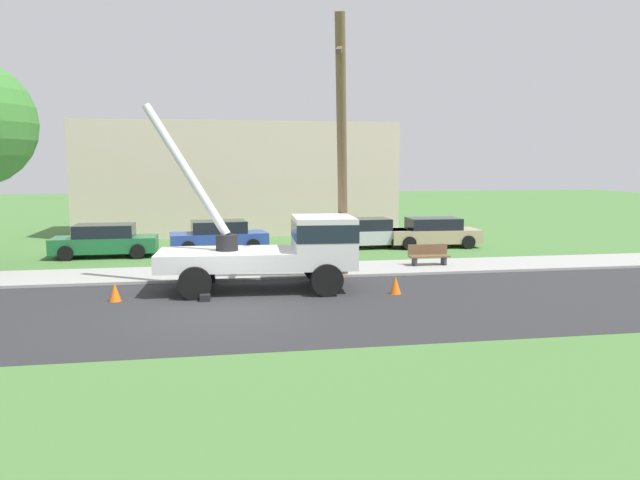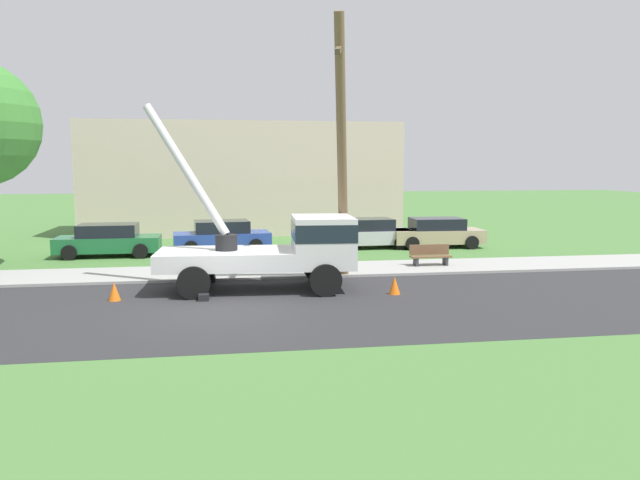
{
  "view_description": "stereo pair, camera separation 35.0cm",
  "coord_description": "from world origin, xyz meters",
  "px_view_note": "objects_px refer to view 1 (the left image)",
  "views": [
    {
      "loc": [
        -0.23,
        -16.82,
        4.01
      ],
      "look_at": [
        3.39,
        3.6,
        1.44
      ],
      "focal_mm": 34.3,
      "sensor_mm": 36.0,
      "label": 1
    },
    {
      "loc": [
        0.11,
        -16.88,
        4.01
      ],
      "look_at": [
        3.39,
        3.6,
        1.44
      ],
      "focal_mm": 34.3,
      "sensor_mm": 36.0,
      "label": 2
    }
  ],
  "objects_px": {
    "traffic_cone_curbside": "(323,272)",
    "parked_sedan_blue": "(219,236)",
    "park_bench": "(429,256)",
    "traffic_cone_ahead": "(395,285)",
    "utility_truck": "(283,246)",
    "parked_sedan_tan": "(433,232)",
    "traffic_cone_behind": "(115,292)",
    "leaning_utility_pole": "(342,151)",
    "parked_sedan_green": "(105,241)",
    "parked_sedan_silver": "(363,233)"
  },
  "relations": [
    {
      "from": "traffic_cone_curbside",
      "to": "parked_sedan_blue",
      "type": "relative_size",
      "value": 0.12
    },
    {
      "from": "parked_sedan_blue",
      "to": "park_bench",
      "type": "xyz_separation_m",
      "value": [
        8.02,
        -5.97,
        -0.25
      ]
    },
    {
      "from": "traffic_cone_curbside",
      "to": "parked_sedan_blue",
      "type": "bearing_deg",
      "value": 113.93
    },
    {
      "from": "traffic_cone_ahead",
      "to": "park_bench",
      "type": "distance_m",
      "value": 5.3
    },
    {
      "from": "utility_truck",
      "to": "parked_sedan_tan",
      "type": "xyz_separation_m",
      "value": [
        8.4,
        8.89,
        -0.7
      ]
    },
    {
      "from": "traffic_cone_ahead",
      "to": "traffic_cone_curbside",
      "type": "relative_size",
      "value": 1.0
    },
    {
      "from": "utility_truck",
      "to": "park_bench",
      "type": "xyz_separation_m",
      "value": [
        6.09,
        3.2,
        -0.95
      ]
    },
    {
      "from": "traffic_cone_behind",
      "to": "traffic_cone_curbside",
      "type": "height_order",
      "value": "same"
    },
    {
      "from": "traffic_cone_curbside",
      "to": "park_bench",
      "type": "bearing_deg",
      "value": 22.19
    },
    {
      "from": "traffic_cone_curbside",
      "to": "parked_sedan_tan",
      "type": "relative_size",
      "value": 0.13
    },
    {
      "from": "parked_sedan_tan",
      "to": "traffic_cone_ahead",
      "type": "bearing_deg",
      "value": -116.27
    },
    {
      "from": "leaning_utility_pole",
      "to": "parked_sedan_tan",
      "type": "relative_size",
      "value": 1.95
    },
    {
      "from": "parked_sedan_tan",
      "to": "park_bench",
      "type": "distance_m",
      "value": 6.14
    },
    {
      "from": "traffic_cone_ahead",
      "to": "parked_sedan_green",
      "type": "height_order",
      "value": "parked_sedan_green"
    },
    {
      "from": "parked_sedan_silver",
      "to": "traffic_cone_ahead",
      "type": "bearing_deg",
      "value": -98.62
    },
    {
      "from": "traffic_cone_ahead",
      "to": "parked_sedan_blue",
      "type": "bearing_deg",
      "value": 116.71
    },
    {
      "from": "leaning_utility_pole",
      "to": "traffic_cone_ahead",
      "type": "bearing_deg",
      "value": -56.32
    },
    {
      "from": "parked_sedan_silver",
      "to": "leaning_utility_pole",
      "type": "bearing_deg",
      "value": -108.72
    },
    {
      "from": "utility_truck",
      "to": "parked_sedan_green",
      "type": "xyz_separation_m",
      "value": [
        -6.85,
        8.32,
        -0.7
      ]
    },
    {
      "from": "leaning_utility_pole",
      "to": "traffic_cone_ahead",
      "type": "height_order",
      "value": "leaning_utility_pole"
    },
    {
      "from": "parked_sedan_tan",
      "to": "park_bench",
      "type": "relative_size",
      "value": 2.79
    },
    {
      "from": "parked_sedan_blue",
      "to": "parked_sedan_silver",
      "type": "height_order",
      "value": "same"
    },
    {
      "from": "traffic_cone_ahead",
      "to": "traffic_cone_behind",
      "type": "xyz_separation_m",
      "value": [
        -8.44,
        0.43,
        0.0
      ]
    },
    {
      "from": "traffic_cone_behind",
      "to": "parked_sedan_blue",
      "type": "xyz_separation_m",
      "value": [
        3.16,
        10.07,
        0.43
      ]
    },
    {
      "from": "traffic_cone_curbside",
      "to": "parked_sedan_blue",
      "type": "height_order",
      "value": "parked_sedan_blue"
    },
    {
      "from": "utility_truck",
      "to": "parked_sedan_tan",
      "type": "relative_size",
      "value": 1.51
    },
    {
      "from": "leaning_utility_pole",
      "to": "parked_sedan_blue",
      "type": "relative_size",
      "value": 1.91
    },
    {
      "from": "leaning_utility_pole",
      "to": "parked_sedan_blue",
      "type": "height_order",
      "value": "leaning_utility_pole"
    },
    {
      "from": "utility_truck",
      "to": "leaning_utility_pole",
      "type": "xyz_separation_m",
      "value": [
        2.05,
        0.63,
        3.05
      ]
    },
    {
      "from": "traffic_cone_behind",
      "to": "parked_sedan_tan",
      "type": "xyz_separation_m",
      "value": [
        13.49,
        9.79,
        0.43
      ]
    },
    {
      "from": "parked_sedan_silver",
      "to": "parked_sedan_green",
      "type": "bearing_deg",
      "value": -175.85
    },
    {
      "from": "park_bench",
      "to": "traffic_cone_curbside",
      "type": "bearing_deg",
      "value": -157.81
    },
    {
      "from": "traffic_cone_ahead",
      "to": "park_bench",
      "type": "height_order",
      "value": "park_bench"
    },
    {
      "from": "traffic_cone_ahead",
      "to": "parked_sedan_tan",
      "type": "height_order",
      "value": "parked_sedan_tan"
    },
    {
      "from": "traffic_cone_ahead",
      "to": "leaning_utility_pole",
      "type": "bearing_deg",
      "value": 123.68
    },
    {
      "from": "parked_sedan_tan",
      "to": "parked_sedan_silver",
      "type": "bearing_deg",
      "value": 175.26
    },
    {
      "from": "utility_truck",
      "to": "traffic_cone_ahead",
      "type": "xyz_separation_m",
      "value": [
        3.35,
        -1.33,
        -1.13
      ]
    },
    {
      "from": "parked_sedan_green",
      "to": "parked_sedan_tan",
      "type": "relative_size",
      "value": 0.99
    },
    {
      "from": "traffic_cone_ahead",
      "to": "parked_sedan_tan",
      "type": "relative_size",
      "value": 0.13
    },
    {
      "from": "traffic_cone_ahead",
      "to": "traffic_cone_curbside",
      "type": "xyz_separation_m",
      "value": [
        -1.81,
        2.68,
        0.0
      ]
    },
    {
      "from": "leaning_utility_pole",
      "to": "parked_sedan_blue",
      "type": "bearing_deg",
      "value": 114.98
    },
    {
      "from": "traffic_cone_ahead",
      "to": "parked_sedan_silver",
      "type": "relative_size",
      "value": 0.13
    },
    {
      "from": "leaning_utility_pole",
      "to": "parked_sedan_green",
      "type": "distance_m",
      "value": 12.35
    },
    {
      "from": "parked_sedan_silver",
      "to": "traffic_cone_curbside",
      "type": "bearing_deg",
      "value": -113.51
    },
    {
      "from": "traffic_cone_behind",
      "to": "traffic_cone_curbside",
      "type": "relative_size",
      "value": 1.0
    },
    {
      "from": "utility_truck",
      "to": "traffic_cone_ahead",
      "type": "height_order",
      "value": "utility_truck"
    },
    {
      "from": "traffic_cone_ahead",
      "to": "parked_sedan_silver",
      "type": "bearing_deg",
      "value": 81.38
    },
    {
      "from": "traffic_cone_ahead",
      "to": "traffic_cone_behind",
      "type": "bearing_deg",
      "value": 177.09
    },
    {
      "from": "parked_sedan_silver",
      "to": "parked_sedan_tan",
      "type": "relative_size",
      "value": 1.0
    },
    {
      "from": "leaning_utility_pole",
      "to": "parked_sedan_silver",
      "type": "bearing_deg",
      "value": 71.28
    }
  ]
}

